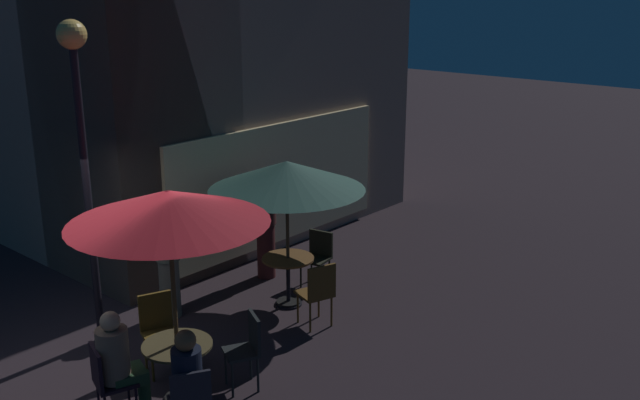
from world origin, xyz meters
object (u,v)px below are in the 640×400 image
Objects in this scene: cafe_chair_0 at (318,253)px; patron_seated_0 at (118,359)px; cafe_chair_4 at (190,400)px; patron_standing_3 at (168,263)px; cafe_chair_3 at (107,377)px; patron_standing_2 at (266,225)px; patio_umbrella_1 at (168,208)px; cafe_table_1 at (178,358)px; street_lamp_near_corner at (80,115)px; patio_umbrella_0 at (287,176)px; cafe_chair_1 at (318,290)px; cafe_chair_5 at (248,344)px; cafe_table_0 at (288,270)px; patron_seated_1 at (187,377)px; cafe_chair_2 at (158,325)px.

cafe_chair_0 is 4.22m from patron_seated_0.
patron_standing_3 is at bearing -3.50° from cafe_chair_4.
patron_standing_2 reaches higher than cafe_chair_3.
patio_umbrella_1 is at bearing -63.09° from patron_standing_3.
patio_umbrella_1 is (-0.00, 0.00, 1.77)m from cafe_table_1.
patio_umbrella_0 is (2.45, -1.13, -1.07)m from street_lamp_near_corner.
cafe_chair_4 is (-2.85, -0.77, -0.02)m from cafe_chair_1.
cafe_chair_5 is 0.71× the size of patron_seated_0.
cafe_chair_3 is (-0.75, 0.26, -1.77)m from patio_umbrella_1.
cafe_table_0 is 0.60× the size of patron_seated_1.
cafe_chair_0 is at bearing 29.58° from patron_seated_0.
street_lamp_near_corner is 4.42× the size of cafe_chair_1.
patio_umbrella_0 is at bearing 28.35° from cafe_chair_3.
cafe_chair_2 is at bearing -178.27° from patio_umbrella_0.
patron_standing_2 is (2.91, 1.07, 0.29)m from cafe_chair_2.
cafe_chair_4 is 1.01m from patron_seated_0.
patron_standing_3 reaches higher than cafe_chair_0.
cafe_table_1 is 3.14m from patio_umbrella_0.
patio_umbrella_0 reaches higher than cafe_chair_0.
cafe_chair_2 is 0.76× the size of patron_seated_0.
patron_standing_2 is at bearing 61.70° from cafe_table_0.
patron_seated_0 is (-0.62, 0.21, 0.18)m from cafe_table_1.
cafe_chair_3 is 0.56× the size of patron_standing_3.
cafe_chair_5 is (-1.69, -0.39, -0.01)m from cafe_chair_1.
cafe_chair_2 is (-2.37, -0.07, 0.04)m from cafe_table_0.
street_lamp_near_corner is 3.18m from cafe_chair_3.
patron_standing_3 is (-1.11, 1.83, 0.24)m from cafe_chair_1.
patron_standing_3 is (1.29, 1.84, 0.26)m from cafe_table_1.
cafe_chair_1 is 0.96× the size of cafe_chair_2.
cafe_chair_5 is 0.57× the size of patron_standing_3.
cafe_chair_1 reaches higher than cafe_table_1.
cafe_chair_0 is at bearing 115.46° from cafe_chair_2.
cafe_chair_4 is 0.98× the size of cafe_chair_5.
cafe_table_0 is at bearing 17.16° from cafe_table_1.
cafe_chair_4 is at bearing 45.76° from cafe_chair_5.
cafe_chair_0 is 4.33m from cafe_chair_3.
cafe_table_1 is at bearing -96.48° from street_lamp_near_corner.
cafe_chair_5 is at bearing 15.06° from cafe_chair_0.
cafe_chair_2 is 1.49m from patron_standing_3.
street_lamp_near_corner is 2.60× the size of patron_standing_3.
cafe_chair_4 reaches higher than cafe_table_0.
cafe_table_1 is 0.62× the size of patron_seated_1.
cafe_chair_0 is 4.22m from patron_seated_1.
cafe_chair_5 is at bearing 42.07° from cafe_chair_2.
cafe_chair_1 is at bearing -44.61° from cafe_chair_4.
cafe_table_1 is at bearing 0.00° from patron_seated_1.
cafe_table_1 is (-0.22, -1.95, -2.50)m from street_lamp_near_corner.
patio_umbrella_0 reaches higher than patron_standing_2.
patio_umbrella_0 is at bearing 113.01° from cafe_chair_2.
patron_seated_0 is 0.88m from patron_seated_1.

